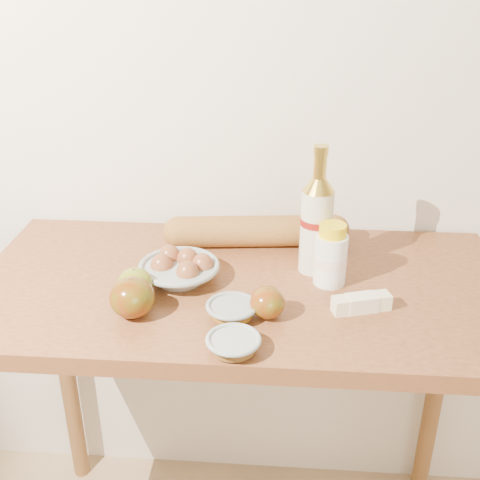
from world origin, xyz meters
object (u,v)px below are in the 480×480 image
Objects in this scene: table at (241,328)px; bourbon_bottle at (317,222)px; egg_bowl at (180,269)px; baguette at (257,231)px; cream_bottle at (331,256)px.

table is 0.30m from bourbon_bottle.
bourbon_bottle is at bearing 12.93° from egg_bowl.
baguette reaches higher than egg_bowl.
bourbon_bottle reaches higher than table.
table is at bearing -174.96° from bourbon_bottle.
cream_bottle is 0.59× the size of egg_bowl.
egg_bowl is 0.52× the size of baguette.
baguette is (0.02, 0.19, 0.16)m from table.
bourbon_bottle is 0.32m from egg_bowl.
table is 0.20m from egg_bowl.
bourbon_bottle is 2.09× the size of cream_bottle.
egg_bowl is (-0.30, -0.07, -0.10)m from bourbon_bottle.
baguette is at bearing 117.17° from cream_bottle.
egg_bowl is (-0.33, -0.01, -0.04)m from cream_bottle.
baguette is at bearing 82.50° from table.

